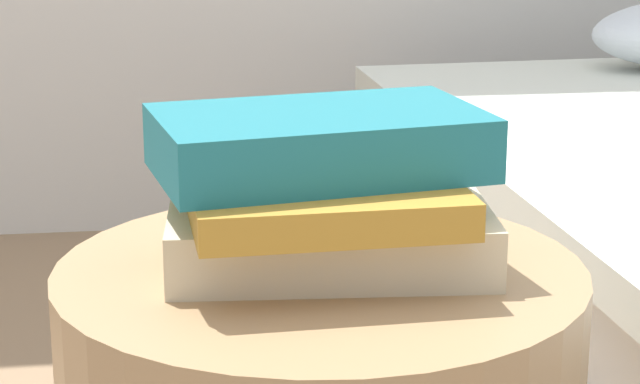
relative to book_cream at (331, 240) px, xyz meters
The scene contains 3 objects.
book_cream is the anchor object (origin of this frame).
book_ochre 0.04m from the book_cream, 148.24° to the right, with size 0.23×0.20×0.03m, color #B7842D.
book_teal 0.09m from the book_cream, 131.29° to the left, with size 0.27×0.16×0.05m, color #1E727F.
Camera 1 is at (-0.13, -0.98, 0.92)m, focal length 67.54 mm.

